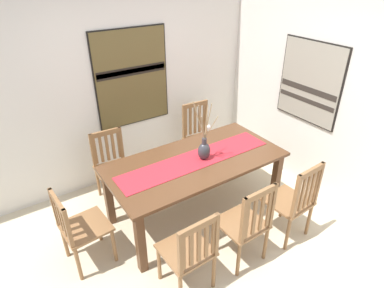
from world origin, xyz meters
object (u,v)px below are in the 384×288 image
chair_4 (199,135)px  painting_on_side_wall (310,82)px  chair_0 (190,251)px  chair_5 (113,165)px  chair_3 (79,227)px  chair_1 (294,200)px  centerpiece_vase (204,148)px  dining_table (196,167)px  painting_on_back_wall (132,78)px  chair_2 (246,223)px

chair_4 → painting_on_side_wall: bearing=-46.5°
chair_0 → chair_5: 1.66m
chair_3 → chair_1: bearing=-24.3°
centerpiece_vase → chair_1: centerpiece_vase is taller
chair_0 → dining_table: bearing=52.8°
chair_3 → painting_on_back_wall: bearing=45.5°
chair_4 → dining_table: bearing=-127.4°
centerpiece_vase → chair_4: (0.56, 0.88, -0.39)m
chair_4 → painting_on_side_wall: 1.62m
chair_3 → dining_table: bearing=-0.4°
chair_1 → chair_4: 1.72m
chair_5 → chair_2: bearing=-68.3°
painting_on_back_wall → dining_table: bearing=-83.5°
centerpiece_vase → painting_on_back_wall: size_ratio=0.57×
painting_on_side_wall → chair_5: bearing=156.5°
chair_1 → chair_5: chair_1 is taller
chair_0 → chair_3: bearing=130.0°
dining_table → painting_on_back_wall: painting_on_back_wall is taller
centerpiece_vase → chair_5: size_ratio=0.78×
dining_table → painting_on_side_wall: size_ratio=1.98×
chair_1 → chair_5: 2.15m
chair_1 → centerpiece_vase: bearing=123.0°
centerpiece_vase → chair_3: size_ratio=0.80×
chair_0 → chair_1: (1.26, -0.05, 0.02)m
chair_5 → painting_on_side_wall: size_ratio=0.90×
chair_3 → chair_0: bearing=-50.0°
centerpiece_vase → chair_2: centerpiece_vase is taller
centerpiece_vase → chair_4: bearing=57.6°
chair_0 → painting_on_side_wall: (2.20, 0.68, 0.90)m
chair_3 → chair_4: 2.14m
dining_table → chair_3: size_ratio=2.26×
chair_2 → chair_4: (0.64, 1.69, 0.01)m
dining_table → painting_on_back_wall: 1.42m
chair_0 → painting_on_side_wall: bearing=17.3°
painting_on_back_wall → centerpiece_vase: bearing=-79.8°
chair_2 → painting_on_back_wall: 2.25m
chair_2 → chair_0: bearing=177.9°
chair_3 → painting_on_side_wall: 3.04m
chair_3 → painting_on_back_wall: (1.19, 1.21, 0.91)m
chair_0 → chair_3: chair_0 is taller
centerpiece_vase → painting_on_back_wall: (-0.22, 1.25, 0.49)m
chair_1 → chair_4: bearing=89.7°
chair_1 → painting_on_back_wall: painting_on_back_wall is taller
chair_2 → painting_on_back_wall: painting_on_back_wall is taller
dining_table → chair_0: bearing=-127.2°
centerpiece_vase → chair_1: (0.55, -0.84, -0.39)m
centerpiece_vase → chair_3: (-1.41, 0.04, -0.42)m
dining_table → chair_1: 1.09m
chair_0 → chair_5: bearing=91.4°
centerpiece_vase → chair_0: (-0.71, -0.79, -0.41)m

